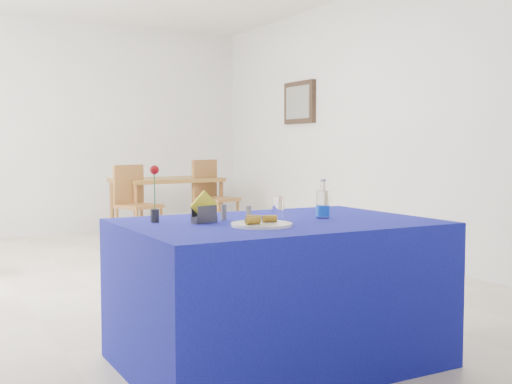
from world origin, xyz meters
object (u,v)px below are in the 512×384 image
oak_table (167,184)px  chair_bg_left (134,199)px  water_bottle (323,205)px  plate (262,225)px  chair_bg_right (211,193)px  blue_table (277,292)px

oak_table → chair_bg_left: chair_bg_left is taller
water_bottle → oak_table: bearing=79.0°
water_bottle → oak_table: size_ratio=0.16×
plate → oak_table: 5.18m
oak_table → chair_bg_left: size_ratio=1.45×
plate → chair_bg_right: size_ratio=0.31×
oak_table → chair_bg_right: size_ratio=1.38×
water_bottle → chair_bg_right: size_ratio=0.22×
blue_table → chair_bg_left: bearing=81.8°
water_bottle → plate: bearing=-161.8°
plate → oak_table: (1.41, 4.98, -0.09)m
chair_bg_right → blue_table: bearing=-135.0°
blue_table → chair_bg_left: chair_bg_left is taller
water_bottle → chair_bg_right: bearing=72.5°
blue_table → chair_bg_right: (1.70, 4.50, 0.19)m
oak_table → chair_bg_left: 0.80m
plate → chair_bg_left: (0.81, 4.47, -0.22)m
blue_table → oak_table: 4.98m
plate → chair_bg_right: 5.04m
blue_table → water_bottle: 0.53m
chair_bg_left → chair_bg_right: 1.09m
blue_table → oak_table: blue_table is taller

